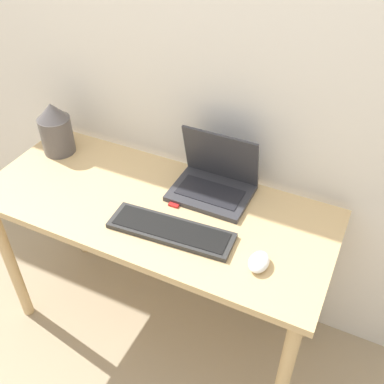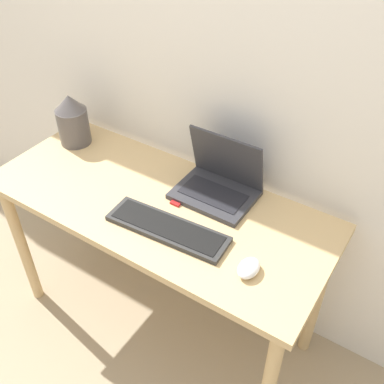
{
  "view_description": "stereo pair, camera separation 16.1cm",
  "coord_description": "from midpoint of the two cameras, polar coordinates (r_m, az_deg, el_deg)",
  "views": [
    {
      "loc": [
        0.69,
        -0.81,
        1.9
      ],
      "look_at": [
        0.15,
        0.31,
        0.87
      ],
      "focal_mm": 42.0,
      "sensor_mm": 36.0,
      "label": 1
    },
    {
      "loc": [
        0.83,
        -0.73,
        1.9
      ],
      "look_at": [
        0.15,
        0.31,
        0.87
      ],
      "focal_mm": 42.0,
      "sensor_mm": 36.0,
      "label": 2
    }
  ],
  "objects": [
    {
      "name": "desk",
      "position": [
        1.8,
        -7.21,
        -4.2
      ],
      "size": [
        1.38,
        0.58,
        0.77
      ],
      "color": "tan",
      "rests_on": "ground_plane"
    },
    {
      "name": "laptop",
      "position": [
        1.74,
        0.23,
        1.44
      ],
      "size": [
        0.31,
        0.23,
        0.24
      ],
      "color": "#333338",
      "rests_on": "desk"
    },
    {
      "name": "ground_plane",
      "position": [
        2.18,
        -9.97,
        -21.74
      ],
      "size": [
        12.0,
        12.0,
        0.0
      ],
      "primitive_type": "plane",
      "color": "tan"
    },
    {
      "name": "keyboard",
      "position": [
        1.6,
        -5.59,
        -4.99
      ],
      "size": [
        0.46,
        0.16,
        0.02
      ],
      "color": "#2D2D2D",
      "rests_on": "desk"
    },
    {
      "name": "wall_back",
      "position": [
        1.73,
        -2.45,
        17.67
      ],
      "size": [
        6.0,
        0.05,
        2.5
      ],
      "color": "white",
      "rests_on": "ground_plane"
    },
    {
      "name": "vase",
      "position": [
        2.05,
        -19.16,
        7.54
      ],
      "size": [
        0.14,
        0.14,
        0.23
      ],
      "color": "#514C4C",
      "rests_on": "desk"
    },
    {
      "name": "mp3_player",
      "position": [
        1.72,
        -4.76,
        -1.43
      ],
      "size": [
        0.04,
        0.05,
        0.01
      ],
      "color": "red",
      "rests_on": "desk"
    },
    {
      "name": "mouse",
      "position": [
        1.49,
        5.4,
        -8.98
      ],
      "size": [
        0.07,
        0.1,
        0.04
      ],
      "color": "white",
      "rests_on": "desk"
    }
  ]
}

